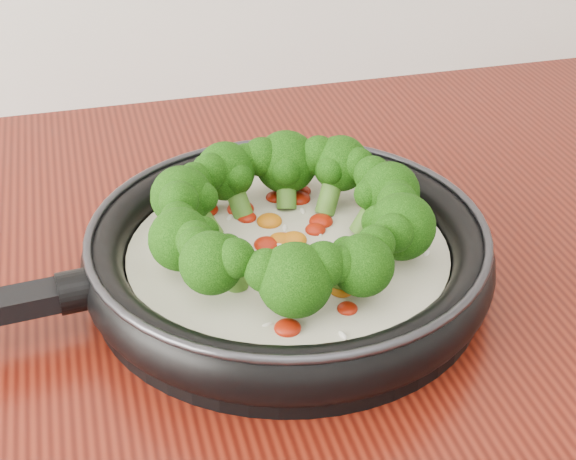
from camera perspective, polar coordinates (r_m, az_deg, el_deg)
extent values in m
cylinder|color=black|center=(0.67, 0.00, -3.19)|extent=(0.33, 0.33, 0.01)
torus|color=black|center=(0.66, 0.00, -1.54)|extent=(0.34, 0.34, 0.03)
torus|color=#2D2D33|center=(0.65, 0.00, 0.03)|extent=(0.34, 0.34, 0.01)
cylinder|color=black|center=(0.63, -13.85, -3.94)|extent=(0.03, 0.03, 0.03)
cylinder|color=beige|center=(0.66, 0.00, -2.03)|extent=(0.27, 0.27, 0.02)
ellipsoid|color=#A01807|center=(0.59, 4.00, -5.27)|extent=(0.02, 0.02, 0.01)
ellipsoid|color=#A01807|center=(0.68, 5.60, 0.12)|extent=(0.02, 0.02, 0.01)
ellipsoid|color=#CC680D|center=(0.72, 5.37, 1.96)|extent=(0.02, 0.02, 0.01)
ellipsoid|color=#A01807|center=(0.58, -0.03, -6.58)|extent=(0.02, 0.02, 0.01)
ellipsoid|color=#A01807|center=(0.68, 1.85, 0.03)|extent=(0.02, 0.02, 0.01)
ellipsoid|color=#CC680D|center=(0.66, 0.39, -0.67)|extent=(0.03, 0.03, 0.01)
ellipsoid|color=#A01807|center=(0.71, -3.19, 1.41)|extent=(0.03, 0.03, 0.01)
ellipsoid|color=#A01807|center=(0.67, -0.39, -0.54)|extent=(0.02, 0.02, 0.01)
ellipsoid|color=#CC680D|center=(0.64, 3.31, -2.37)|extent=(0.02, 0.02, 0.01)
ellipsoid|color=#A01807|center=(0.63, -1.48, -3.00)|extent=(0.03, 0.03, 0.01)
ellipsoid|color=#A01807|center=(0.66, -1.48, -0.98)|extent=(0.03, 0.03, 0.01)
ellipsoid|color=#CC680D|center=(0.74, 0.48, 3.17)|extent=(0.03, 0.03, 0.01)
ellipsoid|color=#A01807|center=(0.72, -0.84, 2.21)|extent=(0.02, 0.02, 0.01)
ellipsoid|color=#A01807|center=(0.62, 3.44, -3.27)|extent=(0.02, 0.02, 0.01)
ellipsoid|color=#CC680D|center=(0.61, 3.60, -4.02)|extent=(0.02, 0.02, 0.01)
ellipsoid|color=#A01807|center=(0.65, 5.45, -1.42)|extent=(0.02, 0.02, 0.01)
ellipsoid|color=#A01807|center=(0.69, 2.22, 0.58)|extent=(0.03, 0.03, 0.01)
ellipsoid|color=#CC680D|center=(0.69, -1.26, 0.59)|extent=(0.02, 0.02, 0.01)
ellipsoid|color=#A01807|center=(0.72, 0.73, 2.12)|extent=(0.03, 0.03, 0.01)
ellipsoid|color=#A01807|center=(0.73, 0.96, 2.63)|extent=(0.02, 0.02, 0.01)
ellipsoid|color=#CC680D|center=(0.66, -0.53, -0.66)|extent=(0.03, 0.03, 0.01)
ellipsoid|color=#A01807|center=(0.71, -5.60, 1.36)|extent=(0.03, 0.03, 0.01)
ellipsoid|color=#A01807|center=(0.69, -2.77, 0.85)|extent=(0.02, 0.02, 0.01)
ellipsoid|color=white|center=(0.66, 0.06, -1.35)|extent=(0.01, 0.01, 0.00)
ellipsoid|color=white|center=(0.70, -6.68, 0.60)|extent=(0.01, 0.01, 0.00)
ellipsoid|color=white|center=(0.67, 2.07, -0.23)|extent=(0.01, 0.01, 0.00)
ellipsoid|color=white|center=(0.64, -0.05, -2.32)|extent=(0.01, 0.00, 0.00)
ellipsoid|color=white|center=(0.62, 3.42, -3.66)|extent=(0.01, 0.01, 0.00)
ellipsoid|color=white|center=(0.64, 2.91, -2.40)|extent=(0.01, 0.01, 0.00)
ellipsoid|color=white|center=(0.66, 0.10, -1.14)|extent=(0.01, 0.01, 0.00)
ellipsoid|color=white|center=(0.70, 0.98, 1.29)|extent=(0.00, 0.01, 0.00)
ellipsoid|color=white|center=(0.69, 6.39, 0.73)|extent=(0.01, 0.01, 0.00)
ellipsoid|color=white|center=(0.74, 2.64, 2.98)|extent=(0.00, 0.01, 0.00)
ellipsoid|color=white|center=(0.67, -0.20, -0.49)|extent=(0.01, 0.00, 0.00)
ellipsoid|color=white|center=(0.70, -3.92, 0.85)|extent=(0.01, 0.01, 0.00)
ellipsoid|color=white|center=(0.66, -0.68, -1.04)|extent=(0.01, 0.01, 0.00)
ellipsoid|color=white|center=(0.65, -4.03, -1.63)|extent=(0.01, 0.01, 0.00)
ellipsoid|color=white|center=(0.65, -2.22, -1.97)|extent=(0.01, 0.01, 0.00)
ellipsoid|color=white|center=(0.64, -3.64, -2.45)|extent=(0.01, 0.00, 0.00)
ellipsoid|color=white|center=(0.65, -3.42, -1.54)|extent=(0.01, 0.01, 0.00)
ellipsoid|color=white|center=(0.66, 9.27, -1.58)|extent=(0.01, 0.01, 0.00)
ellipsoid|color=white|center=(0.68, -0.20, 0.14)|extent=(0.01, 0.01, 0.00)
ellipsoid|color=white|center=(0.67, 9.31, -0.83)|extent=(0.01, 0.01, 0.00)
ellipsoid|color=white|center=(0.58, -1.37, -6.41)|extent=(0.01, 0.01, 0.00)
ellipsoid|color=white|center=(0.69, 6.83, 0.19)|extent=(0.01, 0.01, 0.00)
ellipsoid|color=white|center=(0.69, 1.86, 0.74)|extent=(0.01, 0.01, 0.00)
ellipsoid|color=white|center=(0.66, 3.78, -1.25)|extent=(0.01, 0.01, 0.00)
ellipsoid|color=white|center=(0.57, 3.69, -7.05)|extent=(0.01, 0.01, 0.00)
ellipsoid|color=white|center=(0.64, 1.38, -2.12)|extent=(0.01, 0.01, 0.00)
cylinder|color=#54872C|center=(0.67, 5.44, 0.95)|extent=(0.03, 0.02, 0.04)
sphere|color=black|center=(0.67, 6.79, 2.53)|extent=(0.05, 0.05, 0.05)
sphere|color=black|center=(0.68, 5.68, 3.72)|extent=(0.03, 0.03, 0.03)
sphere|color=black|center=(0.65, 7.26, 2.18)|extent=(0.03, 0.03, 0.03)
sphere|color=black|center=(0.66, 5.47, 2.40)|extent=(0.03, 0.03, 0.02)
cylinder|color=#54872C|center=(0.70, 2.84, 2.52)|extent=(0.04, 0.04, 0.04)
sphere|color=black|center=(0.70, 3.54, 4.48)|extent=(0.05, 0.05, 0.05)
sphere|color=black|center=(0.70, 2.07, 5.18)|extent=(0.03, 0.03, 0.03)
sphere|color=black|center=(0.69, 4.70, 4.44)|extent=(0.03, 0.03, 0.03)
sphere|color=black|center=(0.69, 2.89, 4.04)|extent=(0.03, 0.03, 0.02)
cylinder|color=#54872C|center=(0.71, -0.11, 2.73)|extent=(0.02, 0.03, 0.04)
sphere|color=black|center=(0.71, -0.13, 4.59)|extent=(0.06, 0.06, 0.05)
sphere|color=black|center=(0.70, -1.75, 4.91)|extent=(0.04, 0.04, 0.03)
sphere|color=black|center=(0.71, 1.49, 4.88)|extent=(0.03, 0.03, 0.03)
sphere|color=black|center=(0.70, -0.11, 4.07)|extent=(0.03, 0.03, 0.03)
cylinder|color=#54872C|center=(0.70, -3.41, 2.18)|extent=(0.03, 0.04, 0.04)
sphere|color=black|center=(0.70, -4.22, 3.96)|extent=(0.05, 0.05, 0.05)
sphere|color=black|center=(0.68, -5.25, 3.91)|extent=(0.03, 0.03, 0.03)
sphere|color=black|center=(0.70, -2.81, 4.69)|extent=(0.03, 0.03, 0.03)
sphere|color=black|center=(0.69, -3.42, 3.56)|extent=(0.03, 0.03, 0.02)
cylinder|color=#54872C|center=(0.67, -5.70, 0.68)|extent=(0.04, 0.03, 0.04)
sphere|color=black|center=(0.66, -7.14, 2.23)|extent=(0.05, 0.05, 0.05)
sphere|color=black|center=(0.64, -7.32, 1.97)|extent=(0.03, 0.03, 0.03)
sphere|color=black|center=(0.67, -6.28, 3.36)|extent=(0.03, 0.03, 0.03)
sphere|color=black|center=(0.66, -5.74, 2.17)|extent=(0.03, 0.03, 0.02)
cylinder|color=#54872C|center=(0.63, -5.74, -1.59)|extent=(0.03, 0.02, 0.03)
sphere|color=black|center=(0.62, -7.22, -0.62)|extent=(0.05, 0.05, 0.05)
sphere|color=black|center=(0.60, -6.27, -0.72)|extent=(0.03, 0.03, 0.03)
sphere|color=black|center=(0.63, -7.37, 0.70)|extent=(0.03, 0.03, 0.03)
sphere|color=black|center=(0.62, -5.69, -0.14)|extent=(0.03, 0.03, 0.02)
cylinder|color=#54872C|center=(0.60, -3.98, -2.98)|extent=(0.04, 0.03, 0.04)
sphere|color=black|center=(0.58, -5.16, -2.22)|extent=(0.05, 0.05, 0.04)
sphere|color=black|center=(0.57, -3.56, -1.88)|extent=(0.03, 0.03, 0.03)
sphere|color=black|center=(0.59, -6.16, -1.03)|extent=(0.03, 0.03, 0.03)
sphere|color=black|center=(0.59, -4.06, -1.30)|extent=(0.02, 0.02, 0.02)
cylinder|color=#54872C|center=(0.59, 0.38, -3.83)|extent=(0.02, 0.03, 0.04)
sphere|color=black|center=(0.57, 0.48, -3.38)|extent=(0.06, 0.06, 0.05)
sphere|color=black|center=(0.57, 2.39, -2.34)|extent=(0.04, 0.04, 0.03)
sphere|color=black|center=(0.57, -1.49, -2.73)|extent=(0.03, 0.03, 0.03)
sphere|color=black|center=(0.58, 0.38, -2.22)|extent=(0.03, 0.03, 0.03)
cylinder|color=#54872C|center=(0.60, 3.91, -3.05)|extent=(0.03, 0.04, 0.04)
sphere|color=black|center=(0.58, 5.02, -2.38)|extent=(0.05, 0.05, 0.04)
sphere|color=black|center=(0.59, 5.89, -0.96)|extent=(0.03, 0.03, 0.03)
sphere|color=black|center=(0.57, 3.54, -2.28)|extent=(0.03, 0.03, 0.03)
sphere|color=black|center=(0.59, 3.92, -1.46)|extent=(0.02, 0.02, 0.02)
cylinder|color=#54872C|center=(0.64, 6.04, -0.95)|extent=(0.04, 0.03, 0.04)
sphere|color=black|center=(0.63, 7.63, 0.23)|extent=(0.05, 0.05, 0.05)
sphere|color=black|center=(0.64, 7.34, 1.75)|extent=(0.03, 0.03, 0.03)
sphere|color=black|center=(0.61, 7.12, -0.18)|extent=(0.03, 0.03, 0.03)
sphere|color=black|center=(0.63, 6.07, 0.56)|extent=(0.03, 0.03, 0.03)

